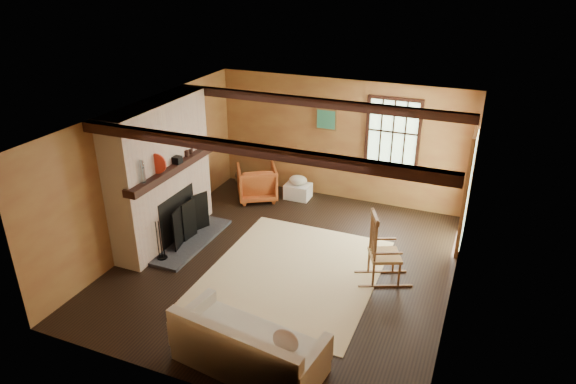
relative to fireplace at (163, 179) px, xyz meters
The scene contains 10 objects.
ground 2.48m from the fireplace, ahead, with size 5.50×5.50×0.00m, color black.
room_envelope 2.52m from the fireplace, ahead, with size 5.02×5.52×2.44m.
fireplace is the anchor object (origin of this frame).
rug 2.67m from the fireplace, ahead, with size 2.50×3.00×0.01m, color beige.
rocking_chair 3.76m from the fireplace, ahead, with size 0.91×0.71×1.12m.
sofa 3.61m from the fireplace, 40.31° to the right, with size 1.89×1.03×0.73m.
firewood_pile 2.80m from the fireplace, 83.69° to the left, with size 0.65×0.12×0.24m.
laundry_basket 2.95m from the fireplace, 57.80° to the left, with size 0.50×0.38×0.30m, color white.
basket_pillow 2.89m from the fireplace, 57.80° to the left, with size 0.37×0.30×0.19m, color beige.
armchair 2.29m from the fireplace, 69.99° to the left, with size 0.75×0.77×0.70m, color #BF6026.
Camera 1 is at (2.68, -6.42, 4.44)m, focal length 32.00 mm.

